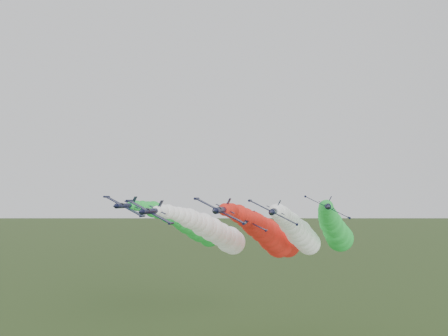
# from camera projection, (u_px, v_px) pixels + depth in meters

# --- Properties ---
(jet_lead) EXTENTS (14.60, 65.94, 17.57)m
(jet_lead) POSITION_uv_depth(u_px,v_px,m) (267.00, 234.00, 115.11)
(jet_lead) COLOR black
(jet_lead) RESTS_ON ground
(jet_inner_left) EXTENTS (14.20, 65.54, 17.17)m
(jet_inner_left) POSITION_uv_depth(u_px,v_px,m) (216.00, 233.00, 121.52)
(jet_inner_left) COLOR black
(jet_inner_left) RESTS_ON ground
(jet_inner_right) EXTENTS (13.90, 65.24, 16.87)m
(jet_inner_right) POSITION_uv_depth(u_px,v_px,m) (299.00, 233.00, 116.54)
(jet_inner_right) COLOR black
(jet_inner_right) RESTS_ON ground
(jet_outer_left) EXTENTS (14.11, 65.45, 17.08)m
(jet_outer_left) POSITION_uv_depth(u_px,v_px,m) (192.00, 227.00, 134.41)
(jet_outer_left) COLOR black
(jet_outer_left) RESTS_ON ground
(jet_outer_right) EXTENTS (14.68, 66.02, 17.65)m
(jet_outer_right) POSITION_uv_depth(u_px,v_px,m) (335.00, 229.00, 126.51)
(jet_outer_right) COLOR black
(jet_outer_right) RESTS_ON ground
(jet_trail) EXTENTS (14.68, 66.02, 17.65)m
(jet_trail) POSITION_uv_depth(u_px,v_px,m) (278.00, 237.00, 137.16)
(jet_trail) COLOR black
(jet_trail) RESTS_ON ground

